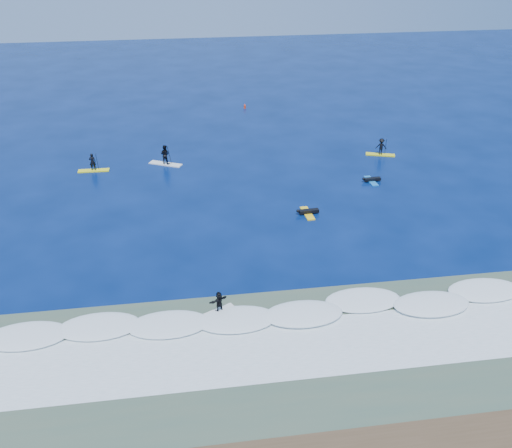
{
  "coord_description": "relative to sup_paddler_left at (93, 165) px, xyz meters",
  "views": [
    {
      "loc": [
        -5.82,
        -37.02,
        21.14
      ],
      "look_at": [
        -0.25,
        0.56,
        0.6
      ],
      "focal_mm": 40.0,
      "sensor_mm": 36.0,
      "label": 1
    }
  ],
  "objects": [
    {
      "name": "prone_paddler_near",
      "position": [
        17.97,
        -11.56,
        -0.46
      ],
      "size": [
        1.87,
        2.38,
        0.49
      ],
      "rotation": [
        0.0,
        0.0,
        1.63
      ],
      "color": "yellow",
      "rests_on": "ground"
    },
    {
      "name": "breaking_wave",
      "position": [
        13.69,
        -24.31,
        -0.63
      ],
      "size": [
        40.0,
        6.0,
        0.3
      ],
      "primitive_type": "cube",
      "color": "white",
      "rests_on": "ground"
    },
    {
      "name": "sup_paddler_center",
      "position": [
        6.73,
        0.64,
        0.22
      ],
      "size": [
        3.27,
        2.21,
        2.28
      ],
      "rotation": [
        0.0,
        0.0,
        -0.47
      ],
      "color": "white",
      "rests_on": "ground"
    },
    {
      "name": "shallow_water",
      "position": [
        13.69,
        -28.31,
        -0.62
      ],
      "size": [
        90.0,
        13.0,
        0.01
      ],
      "primitive_type": "cube",
      "color": "#3E5544",
      "rests_on": "ground"
    },
    {
      "name": "wave_surfer",
      "position": [
        9.74,
        -23.61,
        0.17
      ],
      "size": [
        1.98,
        1.36,
        1.41
      ],
      "rotation": [
        0.0,
        0.0,
        0.47
      ],
      "color": "silver",
      "rests_on": "breaking_wave"
    },
    {
      "name": "sup_paddler_left",
      "position": [
        0.0,
        0.0,
        0.0
      ],
      "size": [
        2.89,
        0.78,
        2.02
      ],
      "rotation": [
        0.0,
        0.0,
        -0.02
      ],
      "color": "yellow",
      "rests_on": "ground"
    },
    {
      "name": "sup_paddler_right",
      "position": [
        28.11,
        -0.05,
        0.16
      ],
      "size": [
        2.96,
        1.61,
        2.02
      ],
      "rotation": [
        0.0,
        0.0,
        -0.33
      ],
      "color": "yellow",
      "rests_on": "ground"
    },
    {
      "name": "marker_buoy",
      "position": [
        16.67,
        17.56,
        -0.35
      ],
      "size": [
        0.27,
        0.27,
        0.65
      ],
      "rotation": [
        0.0,
        0.0,
        -0.38
      ],
      "color": "red",
      "rests_on": "ground"
    },
    {
      "name": "whitewater",
      "position": [
        13.69,
        -27.31,
        -0.63
      ],
      "size": [
        34.0,
        5.0,
        0.02
      ],
      "primitive_type": "cube",
      "color": "silver",
      "rests_on": "ground"
    },
    {
      "name": "ground",
      "position": [
        13.69,
        -14.31,
        -0.63
      ],
      "size": [
        160.0,
        160.0,
        0.0
      ],
      "primitive_type": "plane",
      "color": "#031540",
      "rests_on": "ground"
    },
    {
      "name": "prone_paddler_far",
      "position": [
        25.12,
        -6.17,
        -0.47
      ],
      "size": [
        1.76,
        2.24,
        0.46
      ],
      "rotation": [
        0.0,
        0.0,
        1.63
      ],
      "color": "blue",
      "rests_on": "ground"
    }
  ]
}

